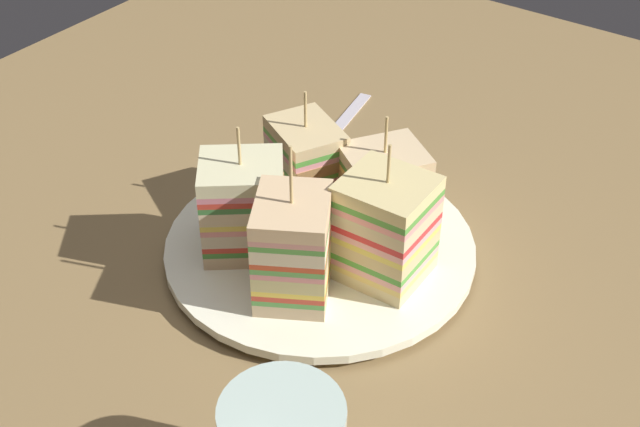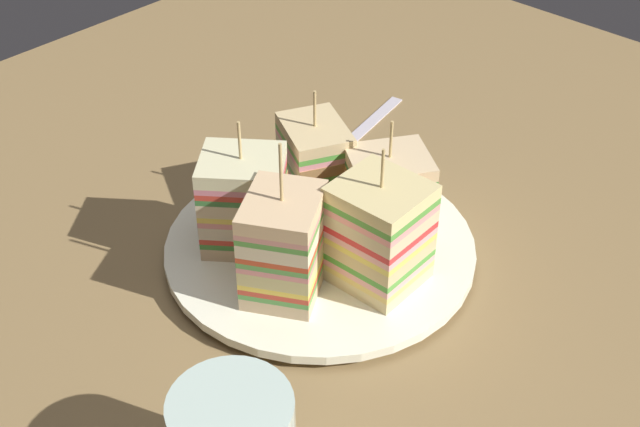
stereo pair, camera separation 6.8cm
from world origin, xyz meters
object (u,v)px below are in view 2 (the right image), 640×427
Objects in this scene: sandwich_wedge_3 at (387,192)px; sandwich_wedge_0 at (244,201)px; sandwich_wedge_1 at (284,245)px; spoon at (340,147)px; sandwich_wedge_4 at (315,164)px; plate at (320,248)px; sandwich_wedge_2 at (380,232)px.

sandwich_wedge_0 is at bearing -2.09° from sandwich_wedge_3.
sandwich_wedge_1 is 22.15cm from spoon.
sandwich_wedge_4 is at bearing -43.87° from sandwich_wedge_3.
sandwich_wedge_2 is at bearing 91.36° from plate.
sandwich_wedge_3 is at bearing 46.78° from spoon.
sandwich_wedge_1 is (5.72, 1.67, 4.69)cm from plate.
sandwich_wedge_4 is at bearing 50.32° from sandwich_wedge_0.
sandwich_wedge_2 reaches higher than plate.
sandwich_wedge_4 is (-7.93, 0.19, -0.31)cm from sandwich_wedge_0.
sandwich_wedge_0 reaches higher than spoon.
sandwich_wedge_2 is at bearing 68.51° from sandwich_wedge_3.
plate is 7.32cm from sandwich_wedge_4.
plate is 1.61× the size of spoon.
spoon is at bearing 146.98° from sandwich_wedge_4.
sandwich_wedge_2 reaches higher than sandwich_wedge_4.
sandwich_wedge_1 is 0.83× the size of spoon.
sandwich_wedge_3 is at bearing 15.17° from sandwich_wedge_0.
sandwich_wedge_4 is 0.68× the size of spoon.
sandwich_wedge_1 reaches higher than sandwich_wedge_3.
plate is 15.85cm from spoon.
sandwich_wedge_0 is at bearing -63.86° from sandwich_wedge_4.
sandwich_wedge_1 reaches higher than sandwich_wedge_0.
plate is 7.50cm from sandwich_wedge_0.
sandwich_wedge_4 is at bearing 18.53° from spoon.
sandwich_wedge_2 is at bearing 39.32° from spoon.
sandwich_wedge_3 is (-9.32, 6.91, -0.62)cm from sandwich_wedge_0.
plate is 7.58cm from sandwich_wedge_1.
plate reaches higher than spoon.
sandwich_wedge_2 reaches higher than sandwich_wedge_0.
sandwich_wedge_4 is (1.39, -6.71, 0.31)cm from sandwich_wedge_3.
sandwich_wedge_1 reaches higher than sandwich_wedge_4.
plate is 2.15× the size of sandwich_wedge_2.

